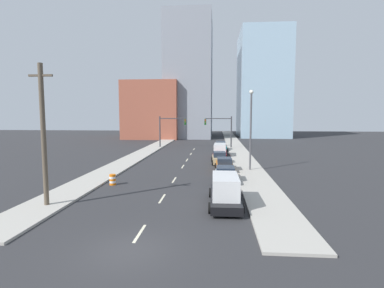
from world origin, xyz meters
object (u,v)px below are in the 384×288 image
Objects in this scene: traffic_barrel at (113,180)px; sedan_gray at (225,175)px; box_truck_black at (225,191)px; utility_pole_left_near at (43,135)px; street_lamp at (251,125)px; sedan_orange at (224,165)px; traffic_signal_left at (168,127)px; box_truck_maroon at (220,150)px; traffic_signal_right at (223,127)px; sedan_tan at (219,158)px; sedan_teal at (221,146)px.

traffic_barrel is 10.19m from sedan_gray.
utility_pole_left_near is at bearing -174.65° from box_truck_black.
street_lamp is 1.97× the size of sedan_orange.
traffic_signal_left is 0.92× the size of box_truck_maroon.
traffic_signal_left is at bearing 180.00° from traffic_signal_right.
traffic_barrel is at bearing -130.35° from sedan_tan.
sedan_gray is (9.99, 2.01, 0.18)m from traffic_barrel.
street_lamp is 1.92× the size of sedan_gray.
traffic_signal_right is at bearing 80.97° from sedan_teal.
traffic_signal_left is at bearing 158.91° from sedan_teal.
sedan_teal is (9.80, -3.42, -3.17)m from traffic_signal_left.
sedan_orange is (0.05, 5.30, 0.02)m from sedan_gray.
sedan_tan reaches higher than sedan_orange.
traffic_barrel is 21.28m from box_truck_maroon.
traffic_signal_right is 1.21× the size of sedan_teal.
traffic_signal_left is at bearing 109.79° from sedan_gray.
utility_pole_left_near reaches higher than sedan_orange.
sedan_gray is at bearing 34.80° from utility_pole_left_near.
traffic_barrel is at bearing 70.79° from utility_pole_left_near.
traffic_signal_right is 22.41m from street_lamp.
traffic_signal_left is 10.86m from sedan_teal.
sedan_tan is at bearing 90.07° from box_truck_black.
sedan_gray is (-0.35, -27.89, -3.22)m from traffic_signal_right.
box_truck_black is at bearing -93.35° from sedan_orange.
box_truck_maroon is 7.54m from sedan_teal.
sedan_orange is at bearing -86.99° from sedan_tan.
box_truck_black reaches higher than sedan_tan.
street_lamp is 7.75m from sedan_gray.
sedan_gray is 0.96× the size of sedan_teal.
traffic_signal_left is 0.61× the size of utility_pole_left_near.
sedan_teal is at bearing 89.09° from box_truck_black.
box_truck_black is at bearing -91.93° from sedan_tan.
sedan_teal is at bearing 98.94° from street_lamp.
traffic_barrel is 0.20× the size of sedan_teal.
utility_pole_left_near is (-12.61, -36.41, 1.03)m from traffic_signal_right.
box_truck_maroon reaches higher than sedan_gray.
sedan_teal reaches higher than sedan_tan.
utility_pole_left_near is at bearing -93.73° from traffic_signal_left.
street_lamp is 19.55m from sedan_teal.
utility_pole_left_near is 15.52m from sedan_gray.
sedan_gray is 1.03× the size of sedan_orange.
utility_pole_left_near is 12.71m from box_truck_black.
traffic_signal_right is 6.17× the size of traffic_barrel.
street_lamp is at bearing 5.29° from sedan_orange.
traffic_signal_right is at bearing 70.90° from utility_pole_left_near.
box_truck_maroon reaches higher than sedan_orange.
sedan_tan is at bearing 125.39° from street_lamp.
utility_pole_left_near is 8.19m from traffic_barrel.
utility_pole_left_near reaches higher than traffic_signal_right.
street_lamp is (12.87, 7.67, 4.62)m from traffic_barrel.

